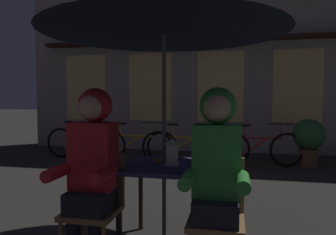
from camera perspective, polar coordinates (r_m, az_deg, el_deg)
The scene contains 14 objects.
cafe_table at distance 2.83m, azimuth -0.71°, elevation -10.43°, with size 0.72×0.72×0.74m.
patio_umbrella at distance 2.84m, azimuth -0.73°, elevation 18.57°, with size 2.10×2.10×2.31m.
lantern at distance 2.75m, azimuth 0.74°, elevation -6.08°, with size 0.11×0.11×0.23m.
chair_left at distance 2.68m, azimuth -12.92°, elevation -14.62°, with size 0.40×0.40×0.87m.
chair_right at distance 2.46m, azimuth 8.76°, elevation -16.28°, with size 0.40×0.40×0.87m.
person_left_hooded at distance 2.54m, azimuth -13.57°, elevation -7.31°, with size 0.45×0.56×1.40m.
person_right_hooded at distance 2.30m, azimuth 8.77°, elevation -8.38°, with size 0.45×0.56×1.40m.
shopfront_building at distance 8.27m, azimuth 9.63°, elevation 15.82°, with size 10.00×0.93×6.20m.
bicycle_nearest at distance 7.19m, azimuth -15.35°, elevation -4.39°, with size 1.68×0.08×0.84m.
bicycle_second at distance 6.56m, azimuth -6.21°, elevation -5.03°, with size 1.68×0.15×0.84m.
bicycle_third at distance 6.27m, azimuth 3.37°, elevation -5.42°, with size 1.68×0.18×0.84m.
bicycle_fourth at distance 6.38m, azimuth 16.19°, elevation -5.39°, with size 1.67×0.27×0.84m.
book at distance 2.91m, azimuth -0.41°, elevation -7.75°, with size 0.20×0.14×0.02m, color olive.
potted_plant at distance 6.69m, azimuth 24.05°, elevation -3.46°, with size 0.60×0.60×0.92m.
Camera 1 is at (0.60, -2.68, 1.32)m, focal length 33.78 mm.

